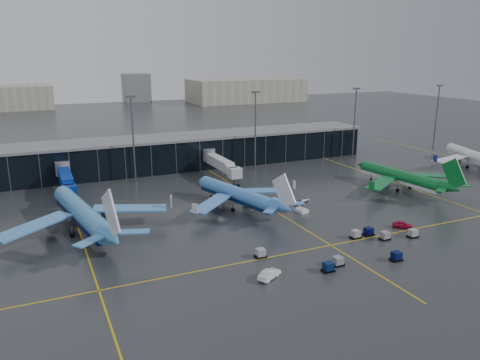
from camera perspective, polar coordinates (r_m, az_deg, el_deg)
name	(u,v)px	position (r m, az deg, el deg)	size (l,w,h in m)	color
ground	(253,228)	(103.21, 1.60, -5.89)	(600.00, 600.00, 0.00)	#282B2D
terminal_pier	(172,152)	(157.68, -8.30, 3.38)	(142.00, 17.00, 10.70)	black
jet_bridges	(66,179)	(133.75, -20.46, 0.10)	(94.00, 27.50, 7.20)	#595B60
flood_masts	(198,131)	(146.40, -5.20, 5.92)	(203.00, 0.50, 25.50)	#595B60
distant_hangars	(158,93)	(369.49, -10.00, 10.46)	(260.00, 71.00, 22.00)	#B2AD99
taxi_lines	(271,208)	(116.40, 3.75, -3.45)	(220.00, 120.00, 0.02)	gold
airliner_arkefly	(81,201)	(104.92, -18.83, -2.49)	(38.33, 43.65, 13.42)	#408CD2
airliner_klm_near	(236,186)	(115.06, -0.46, -0.69)	(32.36, 36.86, 11.33)	#4488E0
airliner_aer_lingus	(401,169)	(138.94, 18.99, 1.26)	(32.69, 37.23, 11.44)	#0C6C2D
airliner_ba	(474,150)	(176.34, 26.58, 3.31)	(33.41, 38.05, 11.69)	white
baggage_carts	(357,246)	(94.82, 14.09, -7.81)	(35.64, 13.61, 1.70)	black
mobile_airstair	(301,209)	(114.23, 7.47, -3.51)	(2.67, 3.50, 3.45)	white
service_van_red	(403,225)	(109.12, 19.20, -5.16)	(1.75, 4.34, 1.48)	#B20D33
service_van_white	(269,274)	(81.14, 3.61, -11.36)	(1.72, 4.93, 1.63)	white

